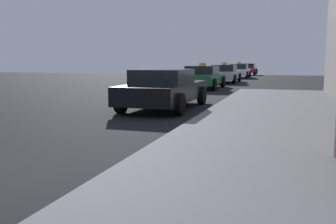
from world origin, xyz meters
TOP-DOWN VIEW (x-y plane):
  - car_black at (0.41, 8.46)m, footprint 2.01×4.56m
  - car_green at (-0.29, 17.53)m, footprint 1.96×4.52m
  - car_silver at (-0.10, 23.94)m, footprint 1.98×4.51m
  - car_white at (-0.04, 31.97)m, footprint 1.94×4.05m
  - car_red at (-0.09, 40.63)m, footprint 1.99×4.49m

SIDE VIEW (x-z plane):
  - car_white at x=-0.04m, z-range -0.07..1.36m
  - car_red at x=-0.09m, z-range 0.01..1.28m
  - car_black at x=0.41m, z-range 0.01..1.28m
  - car_green at x=-0.29m, z-range -0.07..1.36m
  - car_silver at x=-0.10m, z-range -0.07..1.36m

